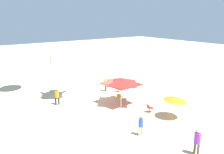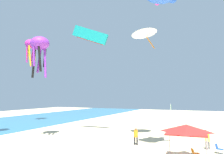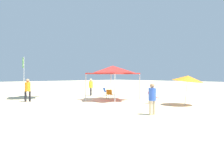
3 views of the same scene
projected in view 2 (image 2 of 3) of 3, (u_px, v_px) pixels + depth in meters
name	position (u px, v px, depth m)	size (l,w,h in m)	color
canopy_tent	(186.00, 129.00, 17.77)	(3.49, 3.26, 2.81)	#B7B7BC
folding_chair_right_of_tent	(219.00, 148.00, 19.79)	(0.68, 0.75, 0.82)	black
folding_chair_left_of_tent	(195.00, 153.00, 18.23)	(0.76, 0.80, 0.82)	black
banner_flag	(171.00, 117.00, 28.64)	(0.36, 0.06, 4.01)	silver
person_beachcomber	(207.00, 139.00, 21.34)	(0.40, 0.40, 1.69)	black
person_watching_sky	(136.00, 135.00, 23.30)	(0.42, 0.46, 1.76)	black
kite_octopus_magenta	(31.00, 45.00, 44.01)	(2.42, 2.42, 5.38)	#E02D9E
kite_parafoil_teal	(90.00, 35.00, 31.44)	(1.21, 5.29, 3.16)	teal
kite_delta_white	(144.00, 31.00, 27.73)	(4.00, 4.03, 2.65)	white
kite_octopus_purple	(40.00, 45.00, 27.06)	(2.25, 2.25, 4.99)	purple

